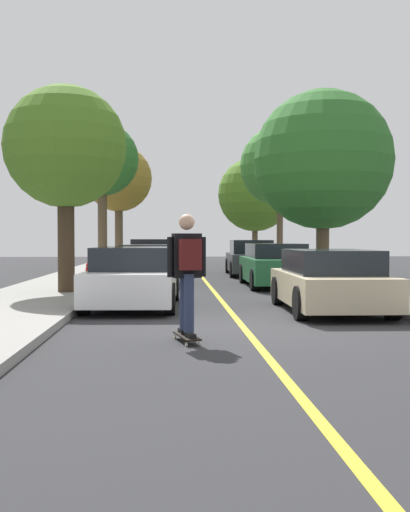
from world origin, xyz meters
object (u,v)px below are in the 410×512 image
at_px(street_tree_left_near, 102,161).
at_px(fire_hydrant, 89,274).
at_px(parked_car_left_farthest, 156,253).
at_px(parked_car_right_nearest, 330,281).
at_px(parked_car_left_nearest, 134,278).
at_px(street_tree_left_nearest, 65,148).
at_px(parked_car_left_far, 152,256).
at_px(parked_car_right_far, 250,258).
at_px(parked_car_right_near, 275,265).
at_px(street_tree_left_far, 119,179).
at_px(skateboard, 187,336).
at_px(street_tree_right_nearest, 323,160).
at_px(street_tree_right_far, 255,195).
at_px(street_tree_right_near, 280,166).
at_px(parked_car_left_near, 146,265).
at_px(skateboarder, 187,267).

xyz_separation_m(street_tree_left_near, fire_hydrant, (0.37, -6.78, -4.09)).
distance_m(parked_car_left_farthest, parked_car_right_nearest, 21.18).
relative_size(parked_car_left_nearest, street_tree_left_nearest, 0.81).
distance_m(street_tree_left_nearest, fire_hydrant, 3.72).
xyz_separation_m(parked_car_left_far, parked_car_right_nearest, (4.08, -14.25, -0.10)).
bearing_deg(street_tree_left_nearest, parked_car_right_far, 56.32).
bearing_deg(fire_hydrant, parked_car_right_near, 14.66).
xyz_separation_m(street_tree_left_far, skateboard, (2.91, -23.03, -4.50)).
bearing_deg(street_tree_right_nearest, parked_car_left_far, 133.35).
bearing_deg(parked_car_left_nearest, street_tree_left_near, 99.83).
bearing_deg(parked_car_left_far, street_tree_left_far, 109.55).
xyz_separation_m(parked_car_left_far, fire_hydrant, (-1.50, -9.18, -0.25)).
xyz_separation_m(street_tree_right_nearest, fire_hydrant, (-7.45, -2.89, -3.66)).
distance_m(street_tree_right_nearest, street_tree_right_far, 16.48).
bearing_deg(street_tree_right_far, street_tree_right_near, -90.00).
height_order(parked_car_right_nearest, parked_car_right_far, parked_car_right_far).
bearing_deg(street_tree_left_nearest, street_tree_right_nearest, 29.97).
distance_m(street_tree_left_nearest, street_tree_right_nearest, 9.03).
xyz_separation_m(parked_car_right_far, street_tree_right_near, (1.87, 3.65, 4.19)).
distance_m(street_tree_left_far, fire_hydrant, 15.02).
bearing_deg(parked_car_left_near, skateboard, -84.73).
distance_m(parked_car_right_far, street_tree_left_far, 10.08).
xyz_separation_m(street_tree_left_near, skateboarder, (2.92, -15.40, -3.47)).
relative_size(street_tree_right_near, skateboarder, 3.77).
bearing_deg(street_tree_right_near, street_tree_left_near, -151.95).
xyz_separation_m(parked_car_left_far, street_tree_left_near, (-1.87, -2.40, 3.84)).
xyz_separation_m(street_tree_right_nearest, skateboard, (-4.91, -11.47, -4.06)).
distance_m(street_tree_left_far, skateboard, 23.65).
bearing_deg(street_tree_left_far, street_tree_right_far, 32.18).
relative_size(parked_car_left_far, parked_car_right_near, 1.01).
xyz_separation_m(parked_car_left_nearest, fire_hydrant, (-1.50, 3.99, -0.16)).
distance_m(parked_car_left_far, fire_hydrant, 9.31).
distance_m(parked_car_left_near, skateboard, 11.34).
xyz_separation_m(parked_car_left_farthest, skateboard, (1.04, -24.30, -0.61)).
relative_size(parked_car_right_nearest, skateboarder, 2.33).
relative_size(parked_car_right_far, street_tree_left_nearest, 0.88).
xyz_separation_m(parked_car_left_nearest, skateboard, (1.04, -4.59, -0.56)).
height_order(parked_car_right_far, street_tree_left_nearest, street_tree_left_nearest).
bearing_deg(skateboarder, street_tree_left_nearest, 112.62).
distance_m(parked_car_left_far, parked_car_right_nearest, 14.82).
bearing_deg(skateboarder, street_tree_right_far, 80.07).
xyz_separation_m(parked_car_left_nearest, parked_car_right_near, (4.08, 5.45, 0.02)).
height_order(parked_car_right_far, street_tree_left_far, street_tree_left_far).
xyz_separation_m(parked_car_left_near, skateboarder, (1.05, -11.31, 0.46)).
relative_size(street_tree_right_near, street_tree_right_far, 1.06).
bearing_deg(street_tree_right_far, street_tree_left_far, -147.82).
relative_size(parked_car_left_farthest, skateboarder, 2.37).
distance_m(street_tree_left_nearest, skateboarder, 8.05).
xyz_separation_m(parked_car_left_nearest, street_tree_right_near, (5.95, 14.94, 4.23)).
relative_size(parked_car_left_near, skateboard, 4.68).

